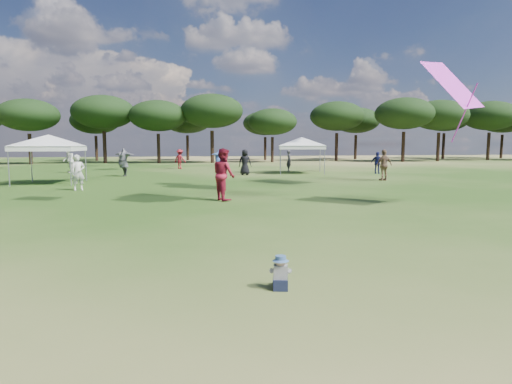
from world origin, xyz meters
The scene contains 6 objects.
ground centered at (0.00, 0.00, 0.00)m, with size 140.00×140.00×0.00m, color #2B4916.
tree_line centered at (2.39, 47.41, 5.42)m, with size 108.78×17.63×7.77m.
tent_left centered at (-7.41, 20.58, 2.44)m, with size 6.21×6.21×2.87m.
tent_right centered at (7.96, 25.80, 2.44)m, with size 6.22×6.22×2.87m.
toddler centered at (0.47, 2.17, 0.22)m, with size 0.36×0.39×0.49m.
festival_crowd centered at (-3.58, 24.06, 0.88)m, with size 29.62×23.70×1.92m.
Camera 1 is at (-1.00, -3.60, 2.07)m, focal length 30.00 mm.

